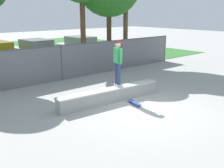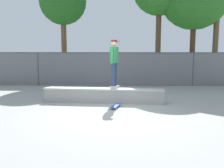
# 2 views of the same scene
# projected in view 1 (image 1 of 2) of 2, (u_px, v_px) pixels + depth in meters

# --- Properties ---
(ground_plane) EXTENTS (80.00, 80.00, 0.00)m
(ground_plane) POSITION_uv_depth(u_px,v_px,m) (144.00, 110.00, 9.87)
(ground_plane) COLOR #9E9E99
(concrete_ledge) EXTENTS (4.65, 0.85, 0.55)m
(concrete_ledge) POSITION_uv_depth(u_px,v_px,m) (111.00, 95.00, 10.66)
(concrete_ledge) COLOR #999993
(concrete_ledge) RESTS_ON ground
(skateboarder) EXTENTS (0.38, 0.57, 1.84)m
(skateboarder) POSITION_uv_depth(u_px,v_px,m) (118.00, 62.00, 10.59)
(skateboarder) COLOR beige
(skateboarder) RESTS_ON concrete_ledge
(skateboard) EXTENTS (0.41, 0.82, 0.09)m
(skateboard) POSITION_uv_depth(u_px,v_px,m) (134.00, 103.00, 10.41)
(skateboard) COLOR #334CB2
(skateboard) RESTS_ON ground
(chainlink_fence) EXTENTS (17.14, 0.07, 1.85)m
(chainlink_fence) POSITION_uv_depth(u_px,v_px,m) (62.00, 61.00, 13.85)
(chainlink_fence) COLOR #4C4C51
(chainlink_fence) RESTS_ON ground
(car_silver) EXTENTS (2.13, 4.26, 1.66)m
(car_silver) POSITION_uv_depth(u_px,v_px,m) (36.00, 51.00, 18.48)
(car_silver) COLOR #B7BABF
(car_silver) RESTS_ON ground
(car_white) EXTENTS (2.13, 4.26, 1.66)m
(car_white) POSITION_uv_depth(u_px,v_px,m) (80.00, 47.00, 20.65)
(car_white) COLOR silver
(car_white) RESTS_ON ground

